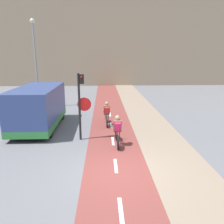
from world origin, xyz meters
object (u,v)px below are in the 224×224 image
Objects in this scene: cyclist_near at (117,131)px; van at (39,108)px; traffic_light_pole at (81,100)px; cyclist_far at (107,114)px; street_lamp_far at (35,55)px.

cyclist_near is 0.34× the size of van.
traffic_light_pole reaches higher than cyclist_far.
cyclist_far is 3.97m from van.
traffic_light_pole is 0.66× the size of van.
cyclist_near is at bearing -81.86° from cyclist_far.
cyclist_far is at bearing -42.37° from street_lamp_far.
van is (-2.65, 2.01, -0.87)m from traffic_light_pole.
cyclist_far is (1.28, 2.32, -1.34)m from traffic_light_pole.
van is at bearing -175.47° from cyclist_far.
cyclist_far is (5.44, -4.96, -3.45)m from street_lamp_far.
street_lamp_far reaches higher than van.
van reaches higher than cyclist_near.
traffic_light_pole is 0.49× the size of street_lamp_far.
traffic_light_pole is 2.31m from cyclist_near.
traffic_light_pole is 1.93× the size of cyclist_near.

